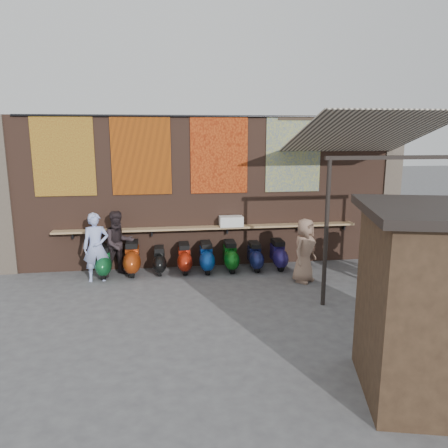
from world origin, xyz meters
name	(u,v)px	position (x,y,z in m)	size (l,w,h in m)	color
ground	(221,299)	(0.00, 0.00, 0.00)	(70.00, 70.00, 0.00)	#474749
brick_wall	(207,192)	(0.00, 2.70, 2.00)	(10.00, 0.40, 4.00)	brown
pier_left	(3,196)	(-5.20, 2.70, 2.00)	(0.50, 0.50, 4.00)	#4C4238
pier_right	(388,189)	(5.20, 2.70, 2.00)	(0.50, 0.50, 4.00)	#4C4238
eating_counter	(209,228)	(0.00, 2.33, 1.10)	(8.00, 0.32, 0.05)	#9E7A51
shelf_box	(231,221)	(0.59, 2.30, 1.26)	(0.62, 0.33, 0.27)	white
tapestry_redgold	(63,156)	(-3.60, 2.48, 3.00)	(1.50, 0.02, 2.00)	maroon
tapestry_sun	(141,155)	(-1.70, 2.48, 3.00)	(1.50, 0.02, 2.00)	orange
tapestry_orange	(219,155)	(0.30, 2.48, 3.00)	(1.50, 0.02, 2.00)	#B64616
tapestry_multi	(293,154)	(2.30, 2.48, 3.00)	(1.50, 0.02, 2.00)	#294297
hang_rail	(207,116)	(0.00, 2.47, 3.98)	(0.06, 0.06, 9.50)	black
scooter_stool_0	(104,261)	(-2.69, 1.96, 0.39)	(0.37, 0.82, 0.78)	#105227
scooter_stool_1	(132,258)	(-2.00, 2.03, 0.42)	(0.40, 0.89, 0.85)	#95330D
scooter_stool_2	(159,260)	(-1.32, 2.01, 0.34)	(0.33, 0.72, 0.69)	black
scooter_stool_3	(184,258)	(-0.68, 2.02, 0.38)	(0.36, 0.79, 0.75)	maroon
scooter_stool_4	(206,257)	(-0.11, 1.98, 0.39)	(0.37, 0.82, 0.77)	#0D3D98
scooter_stool_5	(230,256)	(0.52, 1.99, 0.39)	(0.37, 0.82, 0.78)	#0C5513
scooter_stool_6	(255,256)	(1.18, 1.95, 0.37)	(0.35, 0.77, 0.73)	#121844
scooter_stool_7	(278,255)	(1.82, 1.97, 0.38)	(0.36, 0.81, 0.77)	#201855
diner_left	(96,247)	(-2.83, 1.67, 0.84)	(0.62, 0.40, 1.69)	#A0B0E9
diner_right	(119,244)	(-2.32, 2.00, 0.83)	(0.81, 0.63, 1.66)	black
shopper_navy	(399,255)	(4.05, -0.08, 0.85)	(1.00, 0.42, 1.71)	black
shopper_grey	(406,251)	(4.34, 0.12, 0.89)	(1.15, 0.66, 1.78)	#4C4C50
shopper_tan	(304,250)	(2.16, 0.89, 0.78)	(0.76, 0.50, 1.56)	#8E6E5A
stall_sign	(439,250)	(2.90, -3.09, 1.84)	(1.20, 0.04, 0.50)	gold
stall_shelf	(433,307)	(2.90, -3.09, 0.93)	(1.95, 0.10, 0.06)	#473321
awning_canvas	(364,133)	(3.50, 0.90, 3.55)	(3.20, 3.40, 0.03)	beige
awning_ledger	(338,118)	(3.50, 2.49, 3.95)	(3.30, 0.08, 0.12)	#33261C
awning_header	(396,157)	(3.50, -0.60, 3.08)	(3.00, 0.08, 0.08)	black
awning_post_left	(326,233)	(2.10, -0.60, 1.55)	(0.09, 0.09, 3.10)	black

